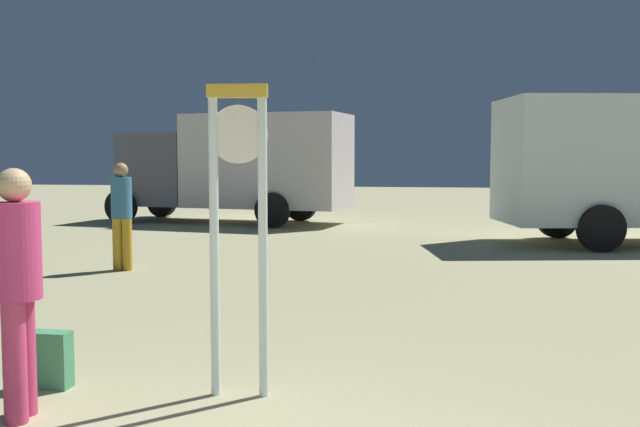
% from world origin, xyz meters
% --- Properties ---
extents(standing_clock, '(0.46, 0.13, 2.35)m').
position_xyz_m(standing_clock, '(-0.35, 2.21, 1.45)').
color(standing_clock, white).
rests_on(standing_clock, ground_plane).
extents(person_near_clock, '(0.33, 0.33, 1.74)m').
position_xyz_m(person_near_clock, '(-1.71, 1.48, 0.97)').
color(person_near_clock, '#C73762').
rests_on(person_near_clock, ground_plane).
extents(backpack, '(0.32, 0.20, 0.45)m').
position_xyz_m(backpack, '(-1.86, 2.14, 0.22)').
color(backpack, '#458F60').
rests_on(backpack, ground_plane).
extents(person_distant, '(0.33, 0.33, 1.72)m').
position_xyz_m(person_distant, '(-3.85, 7.79, 0.96)').
color(person_distant, gold).
rests_on(person_distant, ground_plane).
extents(box_truck_far, '(6.75, 3.22, 2.94)m').
position_xyz_m(box_truck_far, '(-4.28, 16.18, 1.60)').
color(box_truck_far, silver).
rests_on(box_truck_far, ground_plane).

